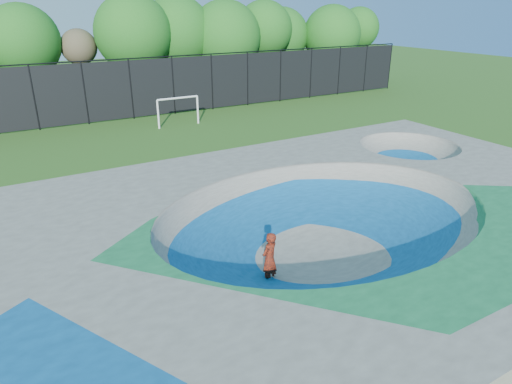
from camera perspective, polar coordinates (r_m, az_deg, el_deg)
ground at (r=14.99m, az=8.36°, el=-7.14°), size 120.00×120.00×0.00m
skate_deck at (r=14.63m, az=8.53°, el=-4.58°), size 22.00×14.00×1.50m
skater at (r=12.78m, az=1.68°, el=-8.35°), size 0.68×0.58×1.59m
skateboard at (r=13.19m, az=1.64°, el=-11.23°), size 0.79×0.57×0.05m
soccer_goal at (r=30.07m, az=-9.72°, el=10.54°), size 2.82×0.12×1.86m
fence at (r=32.57m, az=-15.36°, el=12.43°), size 48.09×0.09×4.04m
treeline at (r=37.05m, az=-18.46°, el=17.67°), size 52.89×7.71×8.26m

